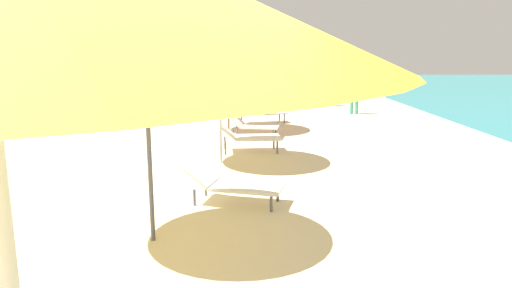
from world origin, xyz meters
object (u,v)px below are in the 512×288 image
Objects in this scene: lounger_farthest_inland at (253,125)px; person_walking_mid at (326,81)px; lounger_third_shoreside at (248,136)px; umbrella_farthest at (228,32)px; person_walking_far at (355,87)px; umbrella_third at (219,32)px; lounger_second_shoreside at (233,183)px; umbrella_second at (144,39)px; lounger_farthest_shoreside at (260,111)px.

person_walking_mid is (2.81, 6.49, 0.66)m from lounger_farthest_inland.
lounger_third_shoreside is 3.52m from umbrella_farthest.
person_walking_mid is 2.38m from person_walking_far.
lounger_third_shoreside is 0.47× the size of umbrella_farthest.
umbrella_third is at bearing -121.91° from lounger_third_shoreside.
lounger_second_shoreside is 0.49× the size of umbrella_farthest.
umbrella_third is 9.90m from person_walking_mid.
lounger_farthest_inland is (1.14, 6.37, -1.91)m from umbrella_second.
person_walking_mid is (3.43, 9.17, -1.47)m from umbrella_third.
person_walking_far is at bearing 59.54° from lounger_farthest_inland.
lounger_third_shoreside is at bearing 62.80° from umbrella_third.
umbrella_third is 2.04× the size of lounger_third_shoreside.
lounger_second_shoreside is 1.10× the size of lounger_farthest_inland.
lounger_third_shoreside is 3.92m from lounger_farthest_shoreside.
lounger_second_shoreside is at bearing 56.50° from umbrella_second.
umbrella_third reaches higher than lounger_third_shoreside.
umbrella_farthest reaches higher than lounger_third_shoreside.
lounger_second_shoreside is 0.89× the size of person_walking_mid.
person_walking_mid is (3.09, 11.57, 0.68)m from lounger_second_shoreside.
lounger_third_shoreside is (0.18, 3.40, 0.05)m from lounger_second_shoreside.
person_walking_far is (3.41, 4.19, 0.61)m from lounger_farthest_inland.
umbrella_second is 6.75m from lounger_farthest_inland.
person_walking_mid is at bearing 65.67° from lounger_third_shoreside.
umbrella_farthest is (-0.03, 3.68, 0.13)m from umbrella_third.
lounger_third_shoreside is 1.68m from lounger_farthest_inland.
umbrella_second reaches higher than lounger_third_shoreside.
person_walking_mid reaches higher than lounger_second_shoreside.
umbrella_farthest is (0.49, 7.36, 0.35)m from umbrella_second.
lounger_farthest_inland is at bearing -109.21° from lounger_farthest_shoreside.
umbrella_second is 8.90m from lounger_farthest_shoreside.
person_walking_far is (0.60, -2.30, -0.05)m from person_walking_mid.
umbrella_second is 0.90× the size of umbrella_third.
umbrella_second is at bearing -93.78° from umbrella_farthest.
person_walking_mid is at bearing 69.51° from umbrella_third.
umbrella_third is (0.52, 3.69, 0.22)m from umbrella_second.
umbrella_farthest is at bearing 86.22° from umbrella_second.
umbrella_farthest is at bearing 131.96° from lounger_farthest_inland.
umbrella_farthest is 2.23× the size of lounger_farthest_inland.
lounger_third_shoreside reaches higher than lounger_second_shoreside.
umbrella_farthest reaches higher than lounger_second_shoreside.
lounger_farthest_shoreside is at bearing 93.68° from lounger_farthest_inland.
umbrella_third is at bearing 162.19° from person_walking_far.
umbrella_third is 0.95× the size of umbrella_farthest.
umbrella_third reaches higher than lounger_farthest_inland.
person_walking_mid is at bearing 27.22° from person_walking_far.
umbrella_farthest is 2.55m from lounger_farthest_inland.
umbrella_second is at bearing -91.41° from lounger_farthest_inland.
lounger_farthest_inland is (0.62, 2.68, -2.13)m from umbrella_third.
umbrella_farthest is 6.69m from person_walking_mid.
lounger_third_shoreside is 8.70m from person_walking_mid.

